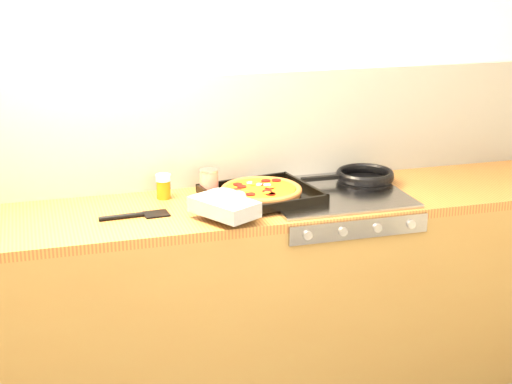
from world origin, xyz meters
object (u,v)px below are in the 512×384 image
object	(u,v)px
juice_glass	(163,186)
frying_pan	(364,177)
pizza_on_tray	(250,195)
tomato_can	(209,182)

from	to	relation	value
juice_glass	frying_pan	bearing A→B (deg)	-3.79
pizza_on_tray	tomato_can	bearing A→B (deg)	124.61
frying_pan	juice_glass	xyz separation A→B (m)	(-0.91, 0.06, 0.02)
frying_pan	tomato_can	size ratio (longest dim) A/B	3.75
pizza_on_tray	tomato_can	size ratio (longest dim) A/B	5.11
pizza_on_tray	tomato_can	xyz separation A→B (m)	(-0.13, 0.19, 0.01)
frying_pan	juice_glass	bearing A→B (deg)	176.21
frying_pan	tomato_can	world-z (taller)	tomato_can
tomato_can	frying_pan	bearing A→B (deg)	-3.82
frying_pan	juice_glass	size ratio (longest dim) A/B	4.13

